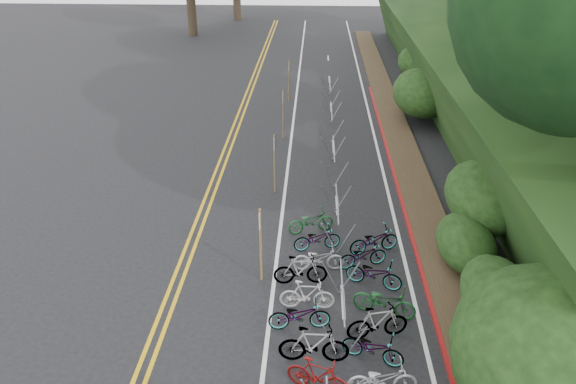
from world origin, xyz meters
name	(u,v)px	position (x,y,z in m)	size (l,w,h in m)	color
road_markings	(274,203)	(0.63, 10.10, 0.00)	(7.47, 80.00, 0.01)	gold
red_curb	(398,183)	(5.70, 12.00, 0.05)	(0.25, 28.00, 0.10)	maroon
embankment	(530,80)	(12.96, 19.04, 2.57)	(14.30, 48.14, 9.11)	black
bike_racks_rest	(334,155)	(3.00, 13.00, 0.85)	(1.14, 23.00, 1.17)	gray
signposts_rest	(279,133)	(0.60, 14.00, 1.43)	(0.08, 18.40, 2.50)	brown
bike_valet	(343,328)	(3.02, 2.30, 0.47)	(3.36, 12.91, 1.08)	navy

